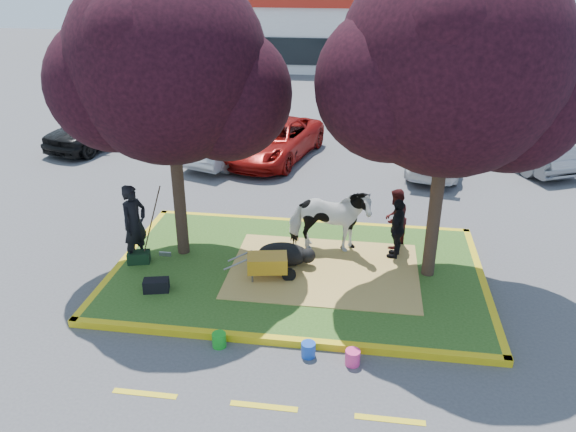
# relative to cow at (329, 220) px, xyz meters

# --- Properties ---
(ground) EXTENTS (90.00, 90.00, 0.00)m
(ground) POSITION_rel_cow_xyz_m (-0.62, -0.93, -0.96)
(ground) COLOR #424244
(ground) RESTS_ON ground
(median_island) EXTENTS (8.00, 5.00, 0.15)m
(median_island) POSITION_rel_cow_xyz_m (-0.62, -0.93, -0.89)
(median_island) COLOR #2A4F18
(median_island) RESTS_ON ground
(curb_near) EXTENTS (8.30, 0.16, 0.15)m
(curb_near) POSITION_rel_cow_xyz_m (-0.62, -3.51, -0.89)
(curb_near) COLOR gold
(curb_near) RESTS_ON ground
(curb_far) EXTENTS (8.30, 0.16, 0.15)m
(curb_far) POSITION_rel_cow_xyz_m (-0.62, 1.65, -0.89)
(curb_far) COLOR gold
(curb_far) RESTS_ON ground
(curb_left) EXTENTS (0.16, 5.30, 0.15)m
(curb_left) POSITION_rel_cow_xyz_m (-4.70, -0.93, -0.89)
(curb_left) COLOR gold
(curb_left) RESTS_ON ground
(curb_right) EXTENTS (0.16, 5.30, 0.15)m
(curb_right) POSITION_rel_cow_xyz_m (3.46, -0.93, -0.89)
(curb_right) COLOR gold
(curb_right) RESTS_ON ground
(straw_bedding) EXTENTS (4.20, 3.00, 0.01)m
(straw_bedding) POSITION_rel_cow_xyz_m (-0.02, -0.93, -0.81)
(straw_bedding) COLOR tan
(straw_bedding) RESTS_ON median_island
(tree_purple_left) EXTENTS (5.06, 4.20, 6.51)m
(tree_purple_left) POSITION_rel_cow_xyz_m (-3.40, -0.55, 3.40)
(tree_purple_left) COLOR black
(tree_purple_left) RESTS_ON median_island
(tree_purple_right) EXTENTS (5.30, 4.40, 6.82)m
(tree_purple_right) POSITION_rel_cow_xyz_m (2.30, -0.75, 3.60)
(tree_purple_right) COLOR black
(tree_purple_right) RESTS_ON median_island
(fire_lane_stripe_a) EXTENTS (1.10, 0.12, 0.01)m
(fire_lane_stripe_a) POSITION_rel_cow_xyz_m (-2.62, -5.13, -0.96)
(fire_lane_stripe_a) COLOR yellow
(fire_lane_stripe_a) RESTS_ON ground
(fire_lane_stripe_b) EXTENTS (1.10, 0.12, 0.01)m
(fire_lane_stripe_b) POSITION_rel_cow_xyz_m (-0.62, -5.13, -0.96)
(fire_lane_stripe_b) COLOR yellow
(fire_lane_stripe_b) RESTS_ON ground
(fire_lane_stripe_c) EXTENTS (1.10, 0.12, 0.01)m
(fire_lane_stripe_c) POSITION_rel_cow_xyz_m (1.38, -5.13, -0.96)
(fire_lane_stripe_c) COLOR yellow
(fire_lane_stripe_c) RESTS_ON ground
(retail_building) EXTENTS (20.40, 8.40, 4.40)m
(retail_building) POSITION_rel_cow_xyz_m (1.38, 27.05, 1.29)
(retail_building) COLOR silver
(retail_building) RESTS_ON ground
(cow) EXTENTS (1.95, 0.94, 1.63)m
(cow) POSITION_rel_cow_xyz_m (0.00, 0.00, 0.00)
(cow) COLOR white
(cow) RESTS_ON median_island
(calf) EXTENTS (1.22, 0.76, 0.51)m
(calf) POSITION_rel_cow_xyz_m (-0.97, -0.77, -0.56)
(calf) COLOR black
(calf) RESTS_ON median_island
(handler) EXTENTS (0.68, 0.80, 1.87)m
(handler) POSITION_rel_cow_xyz_m (-4.32, -1.10, 0.12)
(handler) COLOR black
(handler) RESTS_ON median_island
(visitor_a) EXTENTS (0.80, 0.89, 1.49)m
(visitor_a) POSITION_rel_cow_xyz_m (1.54, 0.46, -0.07)
(visitor_a) COLOR #401212
(visitor_a) RESTS_ON median_island
(visitor_b) EXTENTS (0.57, 0.92, 1.46)m
(visitor_b) POSITION_rel_cow_xyz_m (1.58, -0.04, -0.08)
(visitor_b) COLOR black
(visitor_b) RESTS_ON median_island
(wheelbarrow) EXTENTS (1.55, 0.66, 0.58)m
(wheelbarrow) POSITION_rel_cow_xyz_m (-1.20, -1.50, -0.41)
(wheelbarrow) COLOR black
(wheelbarrow) RESTS_ON median_island
(gear_bag_dark) EXTENTS (0.58, 0.40, 0.27)m
(gear_bag_dark) POSITION_rel_cow_xyz_m (-3.45, -2.30, -0.68)
(gear_bag_dark) COLOR black
(gear_bag_dark) RESTS_ON median_island
(gear_bag_green) EXTENTS (0.56, 0.42, 0.27)m
(gear_bag_green) POSITION_rel_cow_xyz_m (-4.28, -1.18, -0.68)
(gear_bag_green) COLOR black
(gear_bag_green) RESTS_ON median_island
(bucket_green) EXTENTS (0.35, 0.35, 0.28)m
(bucket_green) POSITION_rel_cow_xyz_m (-1.72, -3.73, -0.82)
(bucket_green) COLOR green
(bucket_green) RESTS_ON ground
(bucket_pink) EXTENTS (0.29, 0.29, 0.29)m
(bucket_pink) POSITION_rel_cow_xyz_m (0.74, -3.89, -0.82)
(bucket_pink) COLOR #EF3580
(bucket_pink) RESTS_ON ground
(bucket_blue) EXTENTS (0.32, 0.32, 0.28)m
(bucket_blue) POSITION_rel_cow_xyz_m (-0.06, -3.78, -0.82)
(bucket_blue) COLOR #1646B7
(bucket_blue) RESTS_ON ground
(car_black) EXTENTS (3.13, 4.91, 1.56)m
(car_black) POSITION_rel_cow_xyz_m (-9.37, 7.64, -0.18)
(car_black) COLOR black
(car_black) RESTS_ON ground
(car_silver) EXTENTS (2.92, 4.72, 1.47)m
(car_silver) POSITION_rel_cow_xyz_m (-4.02, 6.76, -0.23)
(car_silver) COLOR #ADB0B6
(car_silver) RESTS_ON ground
(car_red) EXTENTS (3.42, 5.36, 1.38)m
(car_red) POSITION_rel_cow_xyz_m (-2.48, 7.01, -0.27)
(car_red) COLOR maroon
(car_red) RESTS_ON ground
(car_white) EXTENTS (2.54, 4.51, 1.23)m
(car_white) POSITION_rel_cow_xyz_m (3.14, 6.61, -0.35)
(car_white) COLOR silver
(car_white) RESTS_ON ground
(car_grey) EXTENTS (3.37, 4.86, 1.52)m
(car_grey) POSITION_rel_cow_xyz_m (6.13, 7.80, -0.20)
(car_grey) COLOR slate
(car_grey) RESTS_ON ground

